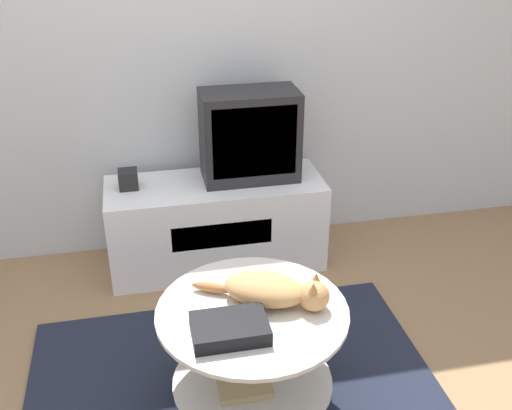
# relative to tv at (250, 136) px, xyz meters

# --- Properties ---
(ground_plane) EXTENTS (12.00, 12.00, 0.00)m
(ground_plane) POSITION_rel_tv_xyz_m (-0.29, -1.17, -0.76)
(ground_plane) COLOR #93704C
(wall_back) EXTENTS (8.00, 0.05, 2.60)m
(wall_back) POSITION_rel_tv_xyz_m (-0.29, 0.27, 0.54)
(wall_back) COLOR silver
(wall_back) RESTS_ON ground_plane
(rug) EXTENTS (1.76, 1.46, 0.02)m
(rug) POSITION_rel_tv_xyz_m (-0.29, -1.17, -0.75)
(rug) COLOR #1E2333
(rug) RESTS_ON ground_plane
(tv_stand) EXTENTS (1.19, 0.45, 0.51)m
(tv_stand) POSITION_rel_tv_xyz_m (-0.20, -0.04, -0.50)
(tv_stand) COLOR white
(tv_stand) RESTS_ON ground_plane
(tv) EXTENTS (0.52, 0.28, 0.49)m
(tv) POSITION_rel_tv_xyz_m (0.00, 0.00, 0.00)
(tv) COLOR #232326
(tv) RESTS_ON tv_stand
(speaker) EXTENTS (0.10, 0.10, 0.10)m
(speaker) POSITION_rel_tv_xyz_m (-0.66, -0.00, -0.20)
(speaker) COLOR black
(speaker) RESTS_ON tv_stand
(coffee_table) EXTENTS (0.74, 0.74, 0.48)m
(coffee_table) POSITION_rel_tv_xyz_m (-0.23, -1.17, -0.43)
(coffee_table) COLOR #B2B2B7
(coffee_table) RESTS_ON rug
(dvd_box) EXTENTS (0.27, 0.19, 0.06)m
(dvd_box) POSITION_rel_tv_xyz_m (-0.33, -1.29, -0.22)
(dvd_box) COLOR black
(dvd_box) RESTS_ON coffee_table
(cat) EXTENTS (0.51, 0.31, 0.14)m
(cat) POSITION_rel_tv_xyz_m (-0.14, -1.14, -0.20)
(cat) COLOR tan
(cat) RESTS_ON coffee_table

